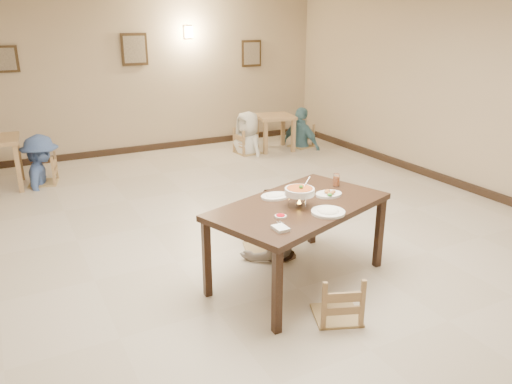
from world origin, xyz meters
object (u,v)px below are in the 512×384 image
chair_near (339,274)px  main_diner (272,188)px  bg_chair_lr (40,157)px  bg_diner_c (248,111)px  chair_far (264,212)px  drink_glass (336,180)px  bg_chair_rl (248,130)px  bg_diner_d (302,107)px  bg_table_right (275,122)px  curry_warmer (300,192)px  main_table (299,212)px  bg_chair_rr (301,126)px  bg_diner_b (37,135)px

chair_near → main_diner: bearing=-72.4°
bg_chair_lr → bg_diner_c: bearing=106.7°
chair_far → bg_diner_c: size_ratio=0.57×
drink_glass → bg_diner_c: (1.21, 4.54, -0.07)m
bg_chair_rl → bg_diner_d: 1.28m
bg_table_right → curry_warmer: bearing=-117.2°
main_table → bg_diner_d: bg_diner_d is taller
bg_chair_rl → bg_chair_rr: (1.22, -0.06, -0.03)m
main_table → curry_warmer: bearing=-142.0°
main_diner → curry_warmer: bearing=79.3°
curry_warmer → bg_table_right: size_ratio=0.39×
bg_chair_lr → bg_diner_c: bg_diner_c is taller
curry_warmer → bg_chair_rl: 5.26m
main_diner → drink_glass: 0.71m
bg_table_right → main_table: bearing=-117.2°
curry_warmer → main_table: bearing=57.2°
bg_chair_lr → bg_diner_c: (3.84, 0.20, 0.38)m
bg_chair_rl → bg_diner_d: bg_diner_d is taller
curry_warmer → bg_diner_d: 5.74m
curry_warmer → bg_diner_c: (1.90, 4.88, -0.15)m
chair_near → chair_far: bearing=-71.4°
main_table → drink_glass: drink_glass is taller
chair_near → bg_chair_rl: bearing=-87.3°
bg_chair_rr → bg_diner_c: (-1.22, 0.06, 0.39)m
bg_diner_b → bg_diner_c: bearing=-73.3°
main_diner → chair_far: bearing=-85.0°
bg_chair_rr → bg_diner_d: 0.39m
bg_chair_rl → bg_diner_b: bg_diner_b is taller
bg_table_right → bg_chair_rl: bg_chair_rl is taller
chair_near → bg_chair_rr: bg_chair_rr is taller
chair_far → drink_glass: (0.61, -0.50, 0.43)m
curry_warmer → bg_chair_rr: 5.77m
chair_far → main_diner: main_diner is taller
chair_near → curry_warmer: size_ratio=2.70×
bg_chair_rr → bg_diner_d: size_ratio=0.54×
bg_diner_b → curry_warmer: bearing=-143.7°
bg_chair_rl → bg_diner_b: 3.86m
chair_far → bg_chair_rl: chair_far is taller
bg_diner_b → bg_chair_rr: bearing=-74.7°
bg_chair_lr → bg_diner_c: size_ratio=0.55×
bg_chair_rl → drink_glass: bearing=159.9°
chair_far → drink_glass: size_ratio=6.88×
drink_glass → bg_chair_lr: size_ratio=0.15×
drink_glass → bg_diner_d: bearing=61.5°
main_table → bg_table_right: main_table is taller
main_diner → bg_chair_lr: size_ratio=1.74×
main_table → bg_chair_rl: bg_chair_rl is taller
chair_far → bg_diner_c: bearing=83.6°
chair_far → bg_diner_b: size_ratio=0.59×
chair_far → main_table: bearing=-75.0°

